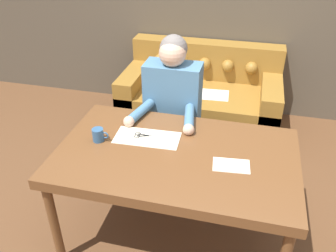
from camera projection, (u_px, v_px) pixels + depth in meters
ground_plane at (188, 234)px, 2.65m from camera, size 16.00×16.00×0.00m
dining_table at (176, 161)px, 2.30m from camera, size 1.53×0.94×0.75m
couch at (201, 98)px, 3.86m from camera, size 1.63×0.89×0.84m
person at (172, 112)px, 2.88m from camera, size 0.51×0.60×1.29m
pattern_paper_main at (147, 138)px, 2.40m from camera, size 0.45×0.23×0.00m
pattern_paper_offcut at (231, 165)px, 2.15m from camera, size 0.23×0.16×0.00m
scissors at (145, 136)px, 2.42m from camera, size 0.24×0.09×0.01m
mug at (98, 135)px, 2.35m from camera, size 0.11×0.08×0.09m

